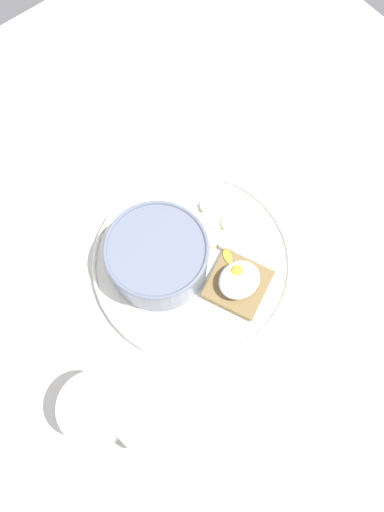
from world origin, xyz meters
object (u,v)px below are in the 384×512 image
at_px(oatmeal_bowl, 158,257).
at_px(banana_slice_back, 228,241).
at_px(banana_slice_left, 205,222).
at_px(poached_egg, 239,279).
at_px(toast_slice, 238,284).
at_px(banana_slice_front, 210,238).
at_px(banana_slice_right, 231,223).
at_px(banana_slice_inner, 208,206).
at_px(coffee_mug, 98,410).

distance_m(oatmeal_bowl, banana_slice_back, 0.12).
bearing_deg(banana_slice_back, banana_slice_left, -80.97).
bearing_deg(poached_egg, toast_slice, 70.89).
distance_m(banana_slice_front, banana_slice_left, 0.03).
height_order(toast_slice, banana_slice_right, toast_slice).
relative_size(oatmeal_bowl, banana_slice_front, 3.16).
relative_size(banana_slice_front, banana_slice_right, 1.41).
relative_size(banana_slice_inner, coffee_mug, 0.28).
bearing_deg(banana_slice_front, banana_slice_left, -113.39).
bearing_deg(coffee_mug, banana_slice_front, -159.65).
bearing_deg(banana_slice_front, poached_egg, 79.10).
distance_m(banana_slice_front, banana_slice_back, 0.03).
xyz_separation_m(poached_egg, banana_slice_right, (-0.06, -0.08, -0.02)).
height_order(banana_slice_front, coffee_mug, coffee_mug).
bearing_deg(coffee_mug, toast_slice, -175.81).
distance_m(banana_slice_right, banana_slice_inner, 0.05).
xyz_separation_m(oatmeal_bowl, banana_slice_back, (-0.11, 0.04, -0.03)).
xyz_separation_m(toast_slice, banana_slice_left, (-0.03, -0.11, -0.00)).
distance_m(banana_slice_front, coffee_mug, 0.30).
bearing_deg(poached_egg, banana_slice_back, -119.03).
relative_size(poached_egg, banana_slice_front, 1.72).
bearing_deg(poached_egg, banana_slice_left, -103.96).
height_order(poached_egg, banana_slice_left, poached_egg).
bearing_deg(banana_slice_front, banana_slice_back, 130.85).
distance_m(oatmeal_bowl, banana_slice_right, 0.13).
bearing_deg(banana_slice_left, banana_slice_right, 138.09).
distance_m(poached_egg, banana_slice_right, 0.10).
xyz_separation_m(oatmeal_bowl, banana_slice_right, (-0.13, 0.02, -0.03)).
bearing_deg(banana_slice_inner, oatmeal_bowl, 12.50).
relative_size(poached_egg, coffee_mug, 0.67).
xyz_separation_m(banana_slice_left, banana_slice_right, (-0.03, 0.03, -0.00)).
bearing_deg(poached_egg, banana_slice_inner, -111.08).
xyz_separation_m(oatmeal_bowl, coffee_mug, (0.19, 0.12, -0.00)).
xyz_separation_m(toast_slice, banana_slice_inner, (-0.05, -0.13, -0.00)).
bearing_deg(coffee_mug, poached_egg, -175.56).
bearing_deg(banana_slice_front, coffee_mug, 20.35).
relative_size(poached_egg, banana_slice_inner, 2.38).
height_order(banana_slice_right, banana_slice_inner, banana_slice_right).
xyz_separation_m(banana_slice_inner, coffee_mug, (0.31, 0.15, 0.03)).
height_order(banana_slice_left, banana_slice_back, banana_slice_left).
bearing_deg(banana_slice_back, toast_slice, 61.14).
bearing_deg(banana_slice_left, toast_slice, 75.98).
bearing_deg(toast_slice, banana_slice_back, -118.86).
distance_m(banana_slice_front, banana_slice_inner, 0.05).
height_order(banana_slice_back, banana_slice_inner, banana_slice_back).
distance_m(oatmeal_bowl, poached_egg, 0.12).
xyz_separation_m(toast_slice, banana_slice_front, (-0.02, -0.08, -0.00)).
relative_size(banana_slice_front, banana_slice_left, 1.17).
bearing_deg(banana_slice_inner, poached_egg, 68.92).
relative_size(banana_slice_front, coffee_mug, 0.39).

